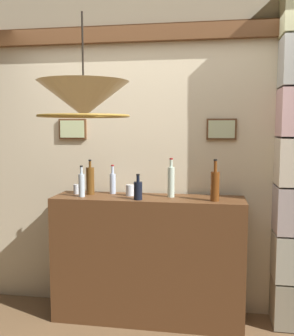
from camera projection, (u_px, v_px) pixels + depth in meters
panelled_rear_partition at (153, 148)px, 3.44m from camera, size 3.32×0.15×2.79m
bar_shelf_unit at (148, 259)px, 3.27m from camera, size 1.59×0.40×1.06m
liquor_bottle_whiskey at (90, 180)px, 3.34m from camera, size 0.07×0.07×0.30m
liquor_bottle_rye at (82, 184)px, 3.22m from camera, size 0.05×0.05×0.26m
liquor_bottle_bourbon at (113, 183)px, 3.38m from camera, size 0.05×0.05×0.25m
liquor_bottle_vermouth at (138, 190)px, 3.10m from camera, size 0.07×0.07×0.21m
liquor_bottle_port at (171, 181)px, 3.21m from camera, size 0.06×0.06×0.33m
liquor_bottle_rum at (215, 185)px, 3.03m from camera, size 0.07×0.07×0.33m
glass_tumbler_rocks at (130, 190)px, 3.28m from camera, size 0.07×0.07×0.09m
glass_tumbler_highball at (77, 189)px, 3.37m from camera, size 0.06×0.06×0.08m
pendant_lamp at (84, 100)px, 2.41m from camera, size 0.58×0.58×0.64m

